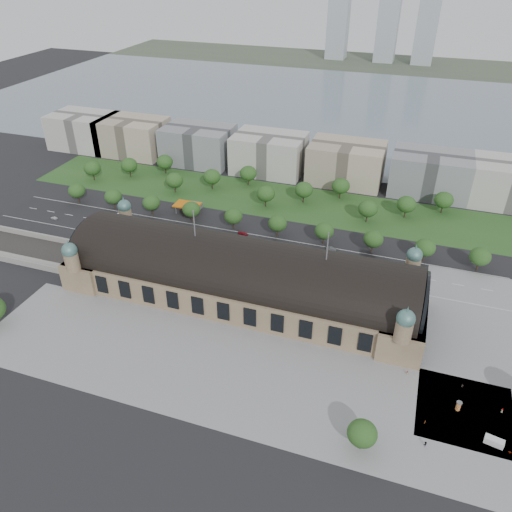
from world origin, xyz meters
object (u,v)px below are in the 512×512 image
(traffic_car_0, at_px, (54,218))
(parked_car_5, at_px, (216,258))
(traffic_car_2, at_px, (135,233))
(advertising_column, at_px, (458,406))
(parked_car_0, at_px, (159,244))
(petrol_station, at_px, (192,205))
(parked_car_4, at_px, (166,250))
(van_south, at_px, (493,441))
(pedestrian_1, at_px, (425,422))
(traffic_car_5, at_px, (331,249))
(bus_mid, at_px, (270,261))
(pedestrian_4, at_px, (425,444))
(parked_car_1, at_px, (132,244))
(bus_west, at_px, (241,256))
(traffic_car_3, at_px, (243,233))
(parked_car_2, at_px, (152,243))
(pedestrian_0, at_px, (407,373))
(pedestrian_3, at_px, (510,453))
(traffic_car_6, at_px, (417,284))
(bus_east, at_px, (327,266))
(parked_car_6, at_px, (224,257))
(pedestrian_2, at_px, (462,386))
(pedestrian_5, at_px, (502,411))
(parked_car_3, at_px, (167,247))

(traffic_car_0, relative_size, parked_car_5, 0.78)
(traffic_car_2, bearing_deg, advertising_column, 69.40)
(traffic_car_2, bearing_deg, parked_car_0, 72.34)
(petrol_station, distance_m, parked_car_4, 44.85)
(traffic_car_2, bearing_deg, van_south, 67.66)
(van_south, height_order, pedestrian_1, van_south)
(traffic_car_5, xyz_separation_m, van_south, (68.79, -93.99, 0.34))
(bus_mid, bearing_deg, pedestrian_4, -139.51)
(parked_car_1, relative_size, bus_west, 0.38)
(traffic_car_3, xyz_separation_m, advertising_column, (104.93, -83.90, 1.07))
(traffic_car_0, xyz_separation_m, traffic_car_2, (50.06, -0.22, -0.00))
(petrol_station, xyz_separation_m, parked_car_1, (-12.34, -44.28, -2.31))
(parked_car_5, bearing_deg, parked_car_2, -119.67)
(bus_west, relative_size, pedestrian_1, 7.18)
(traffic_car_0, distance_m, pedestrian_0, 199.52)
(parked_car_1, distance_m, pedestrian_3, 182.11)
(traffic_car_6, relative_size, parked_car_2, 0.88)
(bus_east, relative_size, pedestrian_3, 7.32)
(traffic_car_5, relative_size, bus_mid, 0.39)
(traffic_car_2, height_order, parked_car_6, parked_car_6)
(traffic_car_2, xyz_separation_m, pedestrian_0, (141.43, -55.84, 0.12))
(traffic_car_0, bearing_deg, traffic_car_2, 92.82)
(bus_east, distance_m, pedestrian_2, 80.98)
(pedestrian_3, bearing_deg, pedestrian_5, -63.95)
(traffic_car_3, bearing_deg, van_south, -129.06)
(parked_car_5, xyz_separation_m, pedestrian_3, (123.86, -70.83, 0.21))
(parked_car_3, bearing_deg, petrol_station, 163.53)
(traffic_car_5, distance_m, pedestrian_2, 94.72)
(parked_car_3, bearing_deg, parked_car_6, 66.81)
(traffic_car_5, height_order, bus_mid, bus_mid)
(pedestrian_0, relative_size, pedestrian_3, 0.87)
(bus_east, bearing_deg, bus_mid, 104.87)
(pedestrian_0, height_order, pedestrian_4, pedestrian_4)
(traffic_car_5, xyz_separation_m, bus_west, (-39.22, -21.53, 0.88))
(pedestrian_2, bearing_deg, parked_car_3, 54.39)
(traffic_car_5, bearing_deg, parked_car_6, 113.94)
(bus_east, relative_size, pedestrian_2, 7.91)
(pedestrian_0, bearing_deg, traffic_car_0, 167.14)
(pedestrian_4, bearing_deg, pedestrian_0, -105.98)
(pedestrian_2, bearing_deg, parked_car_2, 55.25)
(traffic_car_2, relative_size, van_south, 0.81)
(bus_west, xyz_separation_m, bus_east, (40.78, 4.24, 0.15))
(petrol_station, distance_m, parked_car_6, 54.01)
(parked_car_6, relative_size, bus_mid, 0.37)
(parked_car_0, bearing_deg, parked_car_5, 54.34)
(traffic_car_3, bearing_deg, bus_mid, -135.27)
(traffic_car_2, height_order, bus_east, bus_east)
(traffic_car_3, height_order, pedestrian_3, pedestrian_3)
(parked_car_0, relative_size, parked_car_3, 0.83)
(pedestrian_3, bearing_deg, petrol_station, -13.72)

